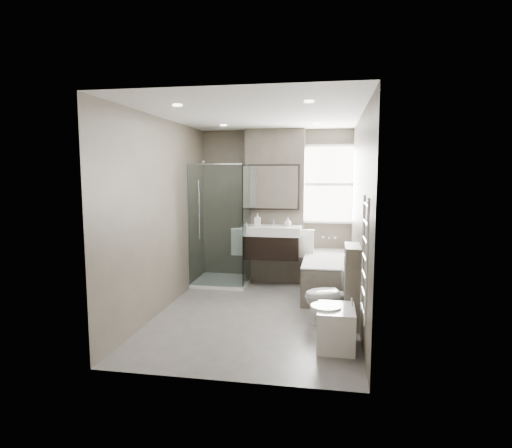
% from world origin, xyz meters
% --- Properties ---
extents(room, '(2.70, 3.90, 2.70)m').
position_xyz_m(room, '(0.00, 0.00, 1.30)').
color(room, '#5A5653').
rests_on(room, ground).
extents(vanity_pier, '(1.00, 0.25, 2.60)m').
position_xyz_m(vanity_pier, '(0.00, 1.77, 1.30)').
color(vanity_pier, '#564F44').
rests_on(vanity_pier, ground).
extents(vanity, '(0.95, 0.47, 0.66)m').
position_xyz_m(vanity, '(0.00, 1.43, 0.74)').
color(vanity, black).
rests_on(vanity, vanity_pier).
extents(mirror_cabinet, '(0.86, 0.08, 0.76)m').
position_xyz_m(mirror_cabinet, '(0.00, 1.61, 1.63)').
color(mirror_cabinet, black).
rests_on(mirror_cabinet, vanity_pier).
extents(towel_left, '(0.24, 0.06, 0.44)m').
position_xyz_m(towel_left, '(-0.56, 1.40, 0.72)').
color(towel_left, silver).
rests_on(towel_left, vanity_pier).
extents(towel_right, '(0.24, 0.06, 0.44)m').
position_xyz_m(towel_right, '(0.56, 1.40, 0.72)').
color(towel_right, silver).
rests_on(towel_right, vanity_pier).
extents(shower_enclosure, '(0.90, 0.90, 2.00)m').
position_xyz_m(shower_enclosure, '(-0.75, 1.35, 0.49)').
color(shower_enclosure, white).
rests_on(shower_enclosure, ground).
extents(bathtub, '(0.75, 1.60, 0.57)m').
position_xyz_m(bathtub, '(0.92, 1.10, 0.32)').
color(bathtub, '#564F44').
rests_on(bathtub, ground).
extents(window, '(0.98, 0.06, 1.33)m').
position_xyz_m(window, '(0.90, 1.88, 1.68)').
color(window, white).
rests_on(window, room).
extents(toilet, '(0.76, 0.59, 0.69)m').
position_xyz_m(toilet, '(0.97, -0.18, 0.34)').
color(toilet, white).
rests_on(toilet, ground).
extents(cistern_box, '(0.19, 0.55, 1.00)m').
position_xyz_m(cistern_box, '(1.21, -0.25, 0.50)').
color(cistern_box, '#564F44').
rests_on(cistern_box, ground).
extents(bidet, '(0.47, 0.55, 0.56)m').
position_xyz_m(bidet, '(1.01, -0.96, 0.23)').
color(bidet, white).
rests_on(bidet, ground).
extents(towel_radiator, '(0.03, 0.49, 1.10)m').
position_xyz_m(towel_radiator, '(1.25, -1.60, 1.12)').
color(towel_radiator, silver).
rests_on(towel_radiator, room).
extents(soap_bottle_a, '(0.09, 0.09, 0.21)m').
position_xyz_m(soap_bottle_a, '(-0.24, 1.41, 1.10)').
color(soap_bottle_a, white).
rests_on(soap_bottle_a, vanity).
extents(soap_bottle_b, '(0.11, 0.11, 0.14)m').
position_xyz_m(soap_bottle_b, '(0.26, 1.46, 1.07)').
color(soap_bottle_b, white).
rests_on(soap_bottle_b, vanity).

